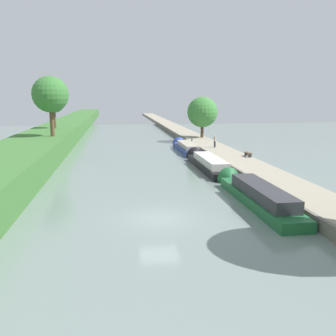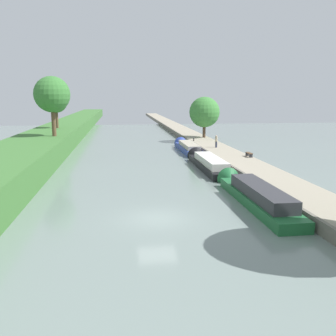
# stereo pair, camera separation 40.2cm
# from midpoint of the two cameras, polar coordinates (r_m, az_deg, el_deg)

# --- Properties ---
(ground_plane) EXTENTS (160.00, 160.00, 0.00)m
(ground_plane) POSITION_cam_midpoint_polar(r_m,az_deg,el_deg) (23.49, -1.89, -7.84)
(ground_plane) COLOR slate
(right_towpath) EXTENTS (4.00, 260.00, 0.81)m
(right_towpath) POSITION_cam_midpoint_polar(r_m,az_deg,el_deg) (26.79, 22.11, -5.37)
(right_towpath) COLOR #9E937F
(right_towpath) RESTS_ON ground_plane
(stone_quay) EXTENTS (0.25, 260.00, 0.86)m
(stone_quay) POSITION_cam_midpoint_polar(r_m,az_deg,el_deg) (25.80, 18.01, -5.65)
(stone_quay) COLOR #6B665B
(stone_quay) RESTS_ON ground_plane
(narrowboat_green) EXTENTS (2.12, 13.07, 2.20)m
(narrowboat_green) POSITION_cam_midpoint_polar(r_m,az_deg,el_deg) (27.53, 12.98, -3.93)
(narrowboat_green) COLOR #1E6033
(narrowboat_green) RESTS_ON ground_plane
(narrowboat_black) EXTENTS (2.19, 13.07, 2.09)m
(narrowboat_black) POSITION_cam_midpoint_polar(r_m,az_deg,el_deg) (40.06, 5.76, 0.87)
(narrowboat_black) COLOR black
(narrowboat_black) RESTS_ON ground_plane
(narrowboat_blue) EXTENTS (2.07, 12.11, 1.97)m
(narrowboat_blue) POSITION_cam_midpoint_polar(r_m,az_deg,el_deg) (52.38, 2.56, 3.28)
(narrowboat_blue) COLOR #283D93
(narrowboat_blue) RESTS_ON ground_plane
(tree_rightbank_midnear) EXTENTS (5.07, 5.07, 6.79)m
(tree_rightbank_midnear) POSITION_cam_midpoint_polar(r_m,az_deg,el_deg) (62.17, 5.20, 8.66)
(tree_rightbank_midnear) COLOR #4C3828
(tree_rightbank_midnear) RESTS_ON right_towpath
(tree_leftbank_downstream) EXTENTS (4.58, 4.58, 7.62)m
(tree_leftbank_downstream) POSITION_cam_midpoint_polar(r_m,az_deg,el_deg) (49.68, -18.09, 10.81)
(tree_leftbank_downstream) COLOR brown
(tree_leftbank_downstream) RESTS_ON left_grassy_bank
(tree_leftbank_upstream) EXTENTS (3.58, 3.58, 6.07)m
(tree_leftbank_upstream) POSITION_cam_midpoint_polar(r_m,az_deg,el_deg) (62.43, -17.57, 9.83)
(tree_leftbank_upstream) COLOR brown
(tree_leftbank_upstream) RESTS_ON left_grassy_bank
(person_walking) EXTENTS (0.34, 0.34, 1.66)m
(person_walking) POSITION_cam_midpoint_polar(r_m,az_deg,el_deg) (50.18, 7.08, 4.20)
(person_walking) COLOR #282D42
(person_walking) RESTS_ON right_towpath
(mooring_bollard_far) EXTENTS (0.16, 0.16, 0.45)m
(mooring_bollard_far) POSITION_cam_midpoint_polar(r_m,az_deg,el_deg) (57.36, 3.55, 4.46)
(mooring_bollard_far) COLOR black
(mooring_bollard_far) RESTS_ON right_towpath
(park_bench) EXTENTS (0.44, 1.50, 0.47)m
(park_bench) POSITION_cam_midpoint_polar(r_m,az_deg,el_deg) (43.08, 12.10, 2.20)
(park_bench) COLOR #333338
(park_bench) RESTS_ON right_towpath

